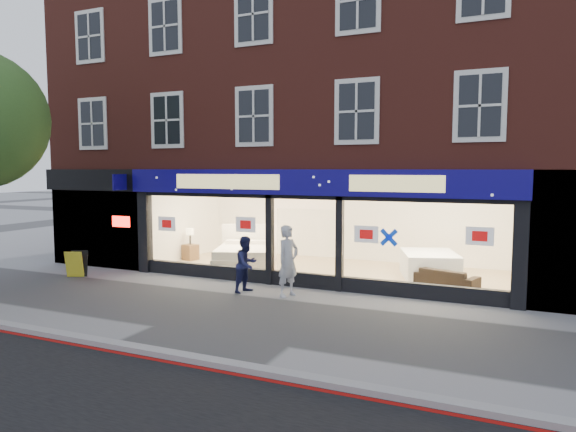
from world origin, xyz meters
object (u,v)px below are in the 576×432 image
Objects in this scene: a_board at (77,264)px; pedestrian_blue at (246,264)px; display_bed at (245,255)px; sofa at (446,278)px; pedestrian_grey at (288,261)px; mattress_stack at (429,265)px.

a_board is 0.54× the size of pedestrian_blue.
display_bed is 3.26m from pedestrian_blue.
pedestrian_blue reaches higher than a_board.
pedestrian_blue is at bearing -80.66° from display_bed.
pedestrian_grey is at bearing 50.55° from sofa.
mattress_stack is 2.79× the size of a_board.
pedestrian_grey is at bearing -19.81° from a_board.
display_bed is 1.62× the size of sofa.
a_board is at bearing -161.73° from display_bed.
display_bed is at bearing 14.50° from sofa.
a_board is (-10.60, -2.80, 0.06)m from sofa.
pedestrian_grey reaches higher than display_bed.
sofa is at bearing -36.96° from pedestrian_grey.
pedestrian_grey reaches higher than sofa.
pedestrian_blue is (1.59, -2.84, 0.30)m from display_bed.
pedestrian_grey is at bearing -73.66° from pedestrian_blue.
sofa is at bearing -8.87° from a_board.
mattress_stack is 1.50× the size of pedestrian_blue.
display_bed is at bearing -174.18° from mattress_stack.
a_board is 6.93m from pedestrian_grey.
pedestrian_blue is (-4.30, -3.44, 0.28)m from mattress_stack.
pedestrian_grey reaches higher than pedestrian_blue.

